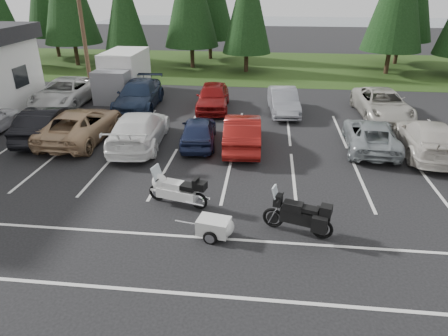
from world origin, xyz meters
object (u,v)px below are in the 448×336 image
car_near_7 (428,138)px  car_far_4 (382,104)px  car_near_3 (139,129)px  car_near_5 (243,132)px  car_far_2 (213,97)px  adventure_motorcycle (298,212)px  car_far_3 (283,101)px  box_truck (121,75)px  touring_motorcycle (177,187)px  car_near_6 (371,135)px  car_far_1 (139,95)px  cargo_trailer (214,228)px  utility_pole (82,25)px  car_near_2 (81,125)px  car_near_4 (199,131)px  car_far_0 (65,92)px  car_near_1 (48,123)px

car_near_7 → car_far_4: car_far_4 is taller
car_near_3 → car_near_5: 5.00m
car_near_5 → car_near_3: bearing=0.1°
car_near_5 → car_far_2: bearing=-72.4°
car_near_7 → adventure_motorcycle: 9.48m
car_far_3 → box_truck: bearing=160.6°
car_far_2 → adventure_motorcycle: size_ratio=1.88×
car_near_7 → touring_motorcycle: size_ratio=2.12×
car_near_6 → car_near_7: (2.43, -0.39, 0.11)m
car_far_1 → touring_motorcycle: size_ratio=2.26×
car_near_3 → touring_motorcycle: size_ratio=2.20×
cargo_trailer → car_near_5: bearing=98.0°
utility_pole → car_near_7: size_ratio=1.67×
car_far_1 → car_far_4: (14.60, -0.12, -0.05)m
car_near_2 → car_far_1: car_far_1 is taller
car_near_4 → car_near_5: car_near_5 is taller
box_truck → car_near_7: bearing=-25.5°
car_far_0 → adventure_motorcycle: (13.96, -12.89, -0.06)m
box_truck → car_near_3: (3.89, -8.65, -0.64)m
utility_pole → car_near_4: utility_pole is taller
car_near_4 → car_near_6: bearing=176.6°
car_near_1 → car_near_7: 18.26m
car_near_6 → car_far_0: car_far_0 is taller
car_far_2 → touring_motorcycle: 11.70m
car_near_4 → car_far_1: (-4.69, 5.54, 0.14)m
box_truck → car_far_1: size_ratio=0.97×
car_near_7 → car_far_4: (-0.72, 5.44, 0.00)m
car_near_5 → car_near_6: (6.05, 0.51, -0.11)m
car_near_1 → car_far_3: car_near_1 is taller
car_near_4 → car_far_3: (4.22, 5.56, 0.04)m
utility_pole → car_near_2: size_ratio=1.58×
utility_pole → cargo_trailer: bearing=-55.7°
car_near_5 → car_far_4: 9.55m
car_near_3 → car_near_7: car_near_3 is taller
box_truck → car_near_6: 16.90m
car_far_1 → touring_motorcycle: car_far_1 is taller
car_near_3 → car_near_6: size_ratio=1.15×
car_near_4 → car_near_5: bearing=170.0°
car_far_3 → adventure_motorcycle: 12.71m
car_near_6 → adventure_motorcycle: 8.43m
car_near_3 → adventure_motorcycle: (7.20, -6.73, -0.05)m
utility_pole → car_far_4: utility_pole is taller
car_near_4 → car_near_5: size_ratio=0.85×
car_far_2 → box_truck: bearing=156.4°
car_far_3 → car_far_4: (5.69, -0.15, 0.05)m
car_near_4 → adventure_motorcycle: size_ratio=1.63×
car_near_3 → cargo_trailer: bearing=118.0°
car_near_7 → car_far_0: (-20.21, 5.77, 0.04)m
car_near_5 → car_far_2: (-2.24, 6.01, 0.01)m
utility_pole → car_far_0: size_ratio=1.51×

